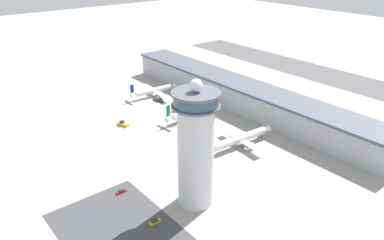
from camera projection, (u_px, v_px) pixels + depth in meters
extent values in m
plane|color=#9E9B93|center=(155.00, 136.00, 215.34)|extent=(1000.00, 1000.00, 0.00)
cube|color=#B2B2B7|center=(241.00, 96.00, 252.22)|extent=(210.29, 22.00, 15.56)
cube|color=#4C515B|center=(241.00, 84.00, 248.63)|extent=(210.29, 25.00, 1.60)
cube|color=#515154|center=(328.00, 76.00, 316.49)|extent=(315.44, 44.00, 0.01)
cylinder|color=silver|center=(196.00, 157.00, 150.78)|extent=(14.59, 14.59, 43.78)
cylinder|color=#565B66|center=(196.00, 106.00, 141.43)|extent=(18.96, 18.96, 0.80)
cylinder|color=#334C60|center=(196.00, 100.00, 140.37)|extent=(17.45, 17.45, 4.23)
cylinder|color=#565B66|center=(196.00, 93.00, 139.27)|extent=(18.96, 18.96, 1.00)
sphere|color=white|center=(196.00, 85.00, 138.01)|extent=(5.00, 5.00, 5.00)
cube|color=#424247|center=(125.00, 237.00, 140.12)|extent=(64.00, 40.00, 0.01)
cylinder|color=white|center=(154.00, 90.00, 271.44)|extent=(5.56, 29.00, 3.71)
cone|color=white|center=(173.00, 86.00, 279.91)|extent=(3.92, 3.57, 3.71)
cone|color=white|center=(134.00, 95.00, 262.68)|extent=(3.62, 4.66, 3.34)
cube|color=white|center=(155.00, 91.00, 272.01)|extent=(34.55, 6.61, 0.44)
cylinder|color=#A8A8B2|center=(151.00, 89.00, 278.34)|extent=(2.30, 4.20, 2.04)
cylinder|color=#A8A8B2|center=(161.00, 95.00, 267.68)|extent=(2.30, 4.20, 2.04)
cube|color=navy|center=(132.00, 89.00, 260.18)|extent=(0.48, 2.81, 5.93)
cube|color=white|center=(132.00, 95.00, 261.84)|extent=(10.49, 2.67, 0.24)
cylinder|color=black|center=(170.00, 91.00, 279.71)|extent=(0.28, 0.28, 2.53)
cylinder|color=black|center=(156.00, 95.00, 270.71)|extent=(0.28, 0.28, 2.53)
cylinder|color=black|center=(152.00, 93.00, 274.55)|extent=(0.28, 0.28, 2.53)
cylinder|color=white|center=(191.00, 111.00, 237.05)|extent=(6.43, 31.08, 4.31)
cone|color=white|center=(211.00, 104.00, 247.83)|extent=(4.56, 4.16, 4.31)
cone|color=white|center=(170.00, 119.00, 225.87)|extent=(4.22, 5.42, 3.87)
cube|color=white|center=(192.00, 112.00, 237.75)|extent=(32.66, 6.64, 0.44)
cylinder|color=#A8A8B2|center=(186.00, 110.00, 243.43)|extent=(2.69, 4.89, 2.37)
cylinder|color=#A8A8B2|center=(201.00, 116.00, 234.41)|extent=(2.69, 4.89, 2.37)
cube|color=#14704C|center=(168.00, 111.00, 222.88)|extent=(0.49, 2.81, 6.89)
cube|color=white|center=(168.00, 119.00, 224.80)|extent=(12.16, 2.83, 0.24)
cylinder|color=black|center=(207.00, 110.00, 247.27)|extent=(0.28, 0.28, 2.27)
cylinder|color=black|center=(194.00, 117.00, 236.32)|extent=(0.28, 0.28, 2.27)
cylinder|color=black|center=(188.00, 114.00, 240.31)|extent=(0.28, 0.28, 2.27)
cylinder|color=silver|center=(240.00, 139.00, 202.48)|extent=(7.08, 36.57, 4.28)
cone|color=silver|center=(266.00, 129.00, 212.89)|extent=(4.57, 4.17, 4.28)
cone|color=silver|center=(209.00, 149.00, 191.75)|extent=(4.24, 5.42, 3.85)
cube|color=silver|center=(241.00, 140.00, 203.18)|extent=(31.09, 6.77, 0.44)
cylinder|color=#A8A8B2|center=(234.00, 137.00, 209.07)|extent=(2.71, 4.88, 2.35)
cylinder|color=#A8A8B2|center=(250.00, 146.00, 199.41)|extent=(2.71, 4.88, 2.35)
cube|color=#197FB2|center=(208.00, 140.00, 188.88)|extent=(0.52, 2.81, 6.85)
cube|color=silver|center=(207.00, 149.00, 190.83)|extent=(12.11, 2.92, 0.24)
cylinder|color=black|center=(262.00, 136.00, 212.66)|extent=(0.28, 0.28, 2.36)
cylinder|color=black|center=(243.00, 146.00, 201.60)|extent=(0.28, 0.28, 2.36)
cylinder|color=black|center=(236.00, 142.00, 206.08)|extent=(0.28, 0.28, 2.36)
cube|color=black|center=(224.00, 145.00, 205.26)|extent=(3.34, 5.28, 0.12)
cube|color=#195699|center=(224.00, 144.00, 204.98)|extent=(3.64, 6.22, 1.48)
cube|color=#232D38|center=(225.00, 141.00, 204.83)|extent=(2.48, 2.17, 1.21)
cube|color=black|center=(123.00, 125.00, 227.81)|extent=(6.71, 4.18, 0.12)
cube|color=gold|center=(123.00, 124.00, 227.50)|extent=(7.88, 4.62, 1.62)
cube|color=#232D38|center=(122.00, 122.00, 227.26)|extent=(2.80, 2.80, 1.32)
cube|color=black|center=(158.00, 101.00, 263.76)|extent=(7.10, 3.91, 0.12)
cube|color=#2D333D|center=(158.00, 100.00, 263.48)|extent=(8.37, 4.30, 1.43)
cube|color=#232D38|center=(159.00, 99.00, 262.50)|extent=(2.85, 2.72, 1.17)
cube|color=black|center=(155.00, 223.00, 147.30)|extent=(1.89, 4.04, 0.12)
cube|color=gold|center=(155.00, 222.00, 147.15)|extent=(1.99, 4.80, 0.84)
cube|color=#232D38|center=(155.00, 221.00, 146.77)|extent=(1.68, 2.67, 0.69)
cube|color=black|center=(121.00, 192.00, 165.52)|extent=(1.72, 3.67, 0.12)
cube|color=red|center=(121.00, 192.00, 165.38)|extent=(1.79, 4.37, 0.79)
cube|color=#232D38|center=(121.00, 190.00, 165.14)|extent=(1.57, 2.41, 0.65)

